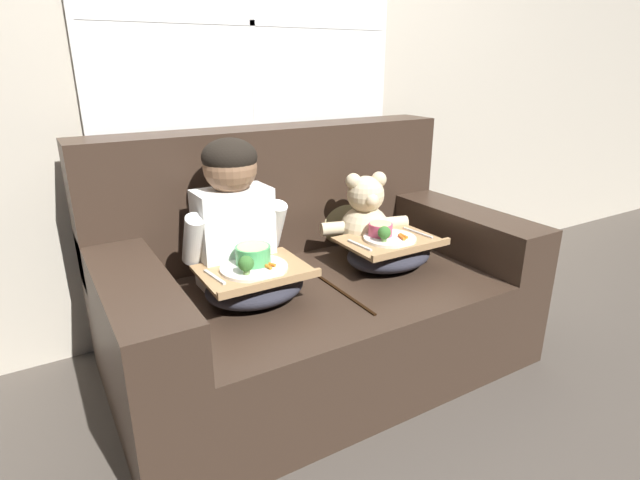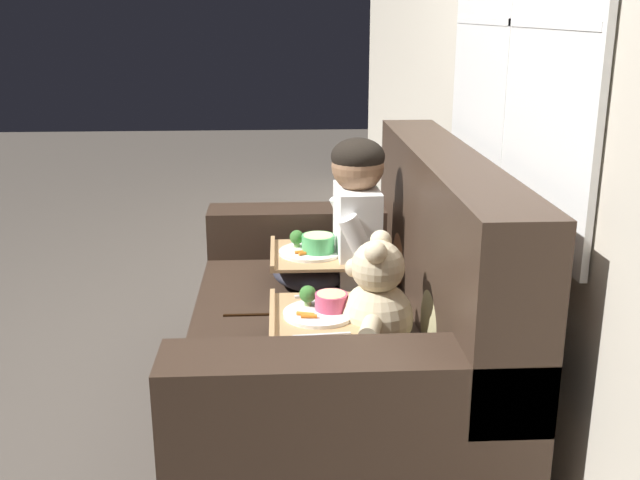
{
  "view_description": "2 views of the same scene",
  "coord_description": "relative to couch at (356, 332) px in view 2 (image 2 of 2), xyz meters",
  "views": [
    {
      "loc": [
        -0.96,
        -1.62,
        1.24
      ],
      "look_at": [
        -0.01,
        -0.03,
        0.58
      ],
      "focal_mm": 28.0,
      "sensor_mm": 36.0,
      "label": 1
    },
    {
      "loc": [
        2.46,
        -0.18,
        1.43
      ],
      "look_at": [
        -0.01,
        -0.05,
        0.68
      ],
      "focal_mm": 42.0,
      "sensor_mm": 36.0,
      "label": 2
    }
  ],
  "objects": [
    {
      "name": "ground_plane",
      "position": [
        0.0,
        -0.08,
        -0.33
      ],
      "size": [
        14.0,
        14.0,
        0.0
      ],
      "primitive_type": "plane",
      "color": "#4C443D"
    },
    {
      "name": "wall_back_with_window",
      "position": [
        0.0,
        0.53,
        0.97
      ],
      "size": [
        8.0,
        0.08,
        2.6
      ],
      "color": "beige",
      "rests_on": "ground_plane"
    },
    {
      "name": "couch",
      "position": [
        0.0,
        0.0,
        0.0
      ],
      "size": [
        1.69,
        1.0,
        0.97
      ],
      "color": "#38281E",
      "rests_on": "ground_plane"
    },
    {
      "name": "throw_pillow_behind_child",
      "position": [
        -0.31,
        0.23,
        0.23
      ],
      "size": [
        0.34,
        0.16,
        0.35
      ],
      "color": "#B2754C",
      "rests_on": "couch"
    },
    {
      "name": "throw_pillow_behind_teddy",
      "position": [
        0.31,
        0.23,
        0.23
      ],
      "size": [
        0.33,
        0.16,
        0.34
      ],
      "color": "tan",
      "rests_on": "couch"
    },
    {
      "name": "child_figure",
      "position": [
        -0.31,
        0.03,
        0.39
      ],
      "size": [
        0.41,
        0.2,
        0.58
      ],
      "color": "white",
      "rests_on": "couch"
    },
    {
      "name": "teddy_bear",
      "position": [
        0.31,
        0.03,
        0.23
      ],
      "size": [
        0.41,
        0.3,
        0.38
      ],
      "color": "beige",
      "rests_on": "couch"
    },
    {
      "name": "lap_tray_child",
      "position": [
        -0.31,
        -0.15,
        0.15
      ],
      "size": [
        0.38,
        0.31,
        0.21
      ],
      "color": "#2D2D38",
      "rests_on": "child_figure"
    },
    {
      "name": "lap_tray_teddy",
      "position": [
        0.31,
        -0.15,
        0.14
      ],
      "size": [
        0.4,
        0.31,
        0.2
      ],
      "color": "#2D2D38",
      "rests_on": "teddy_bear"
    }
  ]
}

